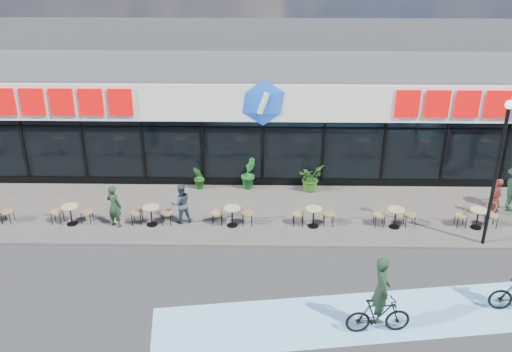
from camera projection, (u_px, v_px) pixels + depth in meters
The scene contains 18 objects.
ground at pixel (261, 282), 16.77m from camera, with size 120.00×120.00×0.00m, color #28282B.
sidewalk at pixel (262, 213), 20.86m from camera, with size 44.00×5.00×0.10m, color #524F49.
bike_lane at pixel (402, 314), 15.33m from camera, with size 14.00×2.20×0.01m, color #7FC0EF.
building at pixel (264, 114), 24.90m from camera, with size 30.60×6.57×4.75m.
lamp_post at pixel (498, 162), 17.48m from camera, with size 0.28×0.28×5.09m.
bistro_set_2 at pixel (71, 212), 19.84m from camera, with size 1.54×0.62×0.90m.
bistro_set_3 at pixel (152, 213), 19.79m from camera, with size 1.54×0.62×0.90m.
bistro_set_4 at pixel (232, 213), 19.74m from camera, with size 1.54×0.62×0.90m.
bistro_set_5 at pixel (313, 214), 19.69m from camera, with size 1.54×0.62×0.90m.
bistro_set_6 at pixel (395, 215), 19.64m from camera, with size 1.54×0.62×0.90m.
bistro_set_7 at pixel (477, 215), 19.59m from camera, with size 1.54×0.62×0.90m.
potted_plant_left at pixel (199, 178), 22.53m from camera, with size 0.56×0.45×1.02m, color #1D4F16.
potted_plant_mid at pixel (248, 173), 22.61m from camera, with size 0.71×0.57×1.30m, color #19591E.
potted_plant_right at pixel (310, 178), 22.42m from camera, with size 1.01×0.88×1.12m, color #2A5F1B.
patron_left at pixel (114, 206), 19.51m from camera, with size 0.59×0.39×1.62m, color #1D341E.
patron_right at pixel (181, 204), 19.76m from camera, with size 0.75×0.59×1.55m, color #2E3D48.
pedestrian_a at pixel (496, 198), 20.14m from camera, with size 0.57×0.37×1.55m, color #511D1D.
cyclist_c at pixel (379, 306), 14.31m from camera, with size 1.79×0.71×2.31m.
Camera 1 is at (0.10, -14.01, 9.78)m, focal length 38.00 mm.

